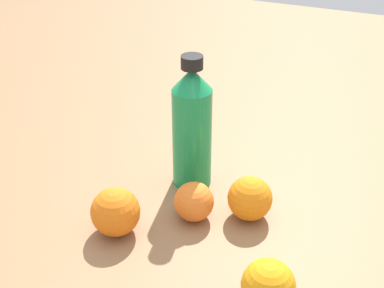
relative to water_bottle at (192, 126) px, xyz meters
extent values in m
plane|color=olive|center=(0.03, -0.01, -0.12)|extent=(2.40, 2.40, 0.00)
cylinder|color=#198C4C|center=(0.00, 0.00, -0.02)|extent=(0.07, 0.07, 0.19)
cone|color=#198C4C|center=(0.00, 0.00, 0.09)|extent=(0.07, 0.07, 0.04)
cylinder|color=black|center=(0.00, 0.00, 0.12)|extent=(0.04, 0.04, 0.02)
sphere|color=orange|center=(0.13, -0.06, -0.08)|extent=(0.08, 0.08, 0.08)
sphere|color=orange|center=(-0.06, -0.18, -0.08)|extent=(0.08, 0.08, 0.08)
sphere|color=orange|center=(0.21, -0.24, -0.08)|extent=(0.07, 0.07, 0.07)
sphere|color=orange|center=(0.05, -0.10, -0.08)|extent=(0.07, 0.07, 0.07)
camera|label=1|loc=(0.32, -0.76, 0.46)|focal=50.18mm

